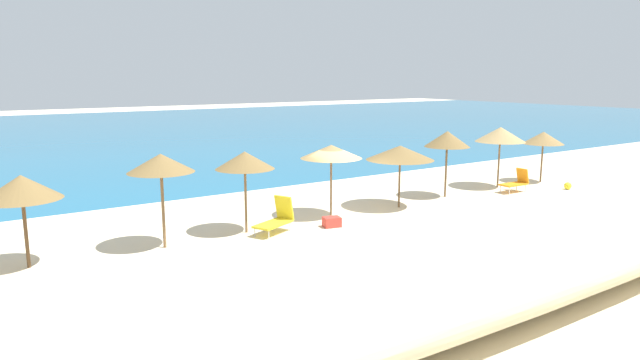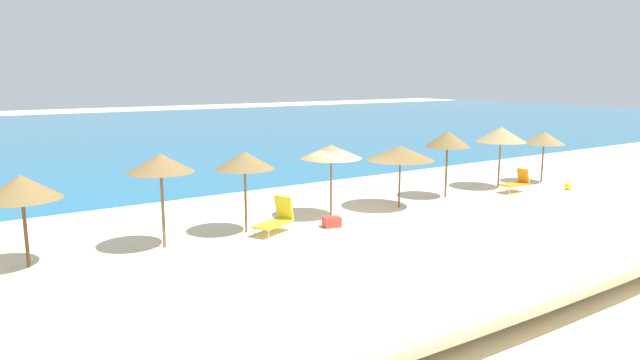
{
  "view_description": "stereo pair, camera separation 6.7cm",
  "coord_description": "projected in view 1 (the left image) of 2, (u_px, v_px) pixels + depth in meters",
  "views": [
    {
      "loc": [
        -12.22,
        -15.76,
        5.19
      ],
      "look_at": [
        -0.84,
        1.06,
        1.43
      ],
      "focal_mm": 31.81,
      "sensor_mm": 36.0,
      "label": 1
    },
    {
      "loc": [
        -12.17,
        -15.8,
        5.19
      ],
      "look_at": [
        -0.84,
        1.06,
        1.43
      ],
      "focal_mm": 31.81,
      "sensor_mm": 36.0,
      "label": 2
    }
  ],
  "objects": [
    {
      "name": "beach_umbrella_3",
      "position": [
        245.0,
        160.0,
        18.55
      ],
      "size": [
        1.95,
        1.95,
        2.74
      ],
      "color": "brown",
      "rests_on": "ground_plane"
    },
    {
      "name": "sea_water",
      "position": [
        101.0,
        133.0,
        51.23
      ],
      "size": [
        160.0,
        61.48,
        0.01
      ],
      "primitive_type": "cube",
      "color": "#1E6B93",
      "rests_on": "ground_plane"
    },
    {
      "name": "beach_umbrella_2",
      "position": [
        161.0,
        163.0,
        16.85
      ],
      "size": [
        2.0,
        2.0,
        2.9
      ],
      "color": "brown",
      "rests_on": "ground_plane"
    },
    {
      "name": "beach_umbrella_5",
      "position": [
        400.0,
        153.0,
        22.23
      ],
      "size": [
        2.68,
        2.68,
        2.48
      ],
      "color": "brown",
      "rests_on": "ground_plane"
    },
    {
      "name": "beach_umbrella_4",
      "position": [
        331.0,
        152.0,
        20.71
      ],
      "size": [
        2.27,
        2.27,
        2.69
      ],
      "color": "brown",
      "rests_on": "ground_plane"
    },
    {
      "name": "lounge_chair_1",
      "position": [
        516.0,
        182.0,
        25.48
      ],
      "size": [
        1.37,
        0.65,
        1.06
      ],
      "rotation": [
        0.0,
        0.0,
        1.53
      ],
      "color": "orange",
      "rests_on": "ground_plane"
    },
    {
      "name": "beach_umbrella_1",
      "position": [
        21.0,
        188.0,
        15.11
      ],
      "size": [
        2.06,
        2.06,
        2.58
      ],
      "color": "brown",
      "rests_on": "ground_plane"
    },
    {
      "name": "cooler_box",
      "position": [
        332.0,
        222.0,
        19.66
      ],
      "size": [
        0.66,
        0.55,
        0.35
      ],
      "primitive_type": "cube",
      "rotation": [
        0.0,
        0.0,
        2.93
      ],
      "color": "red",
      "rests_on": "ground_plane"
    },
    {
      "name": "beach_umbrella_8",
      "position": [
        543.0,
        138.0,
        27.57
      ],
      "size": [
        1.94,
        1.94,
        2.49
      ],
      "color": "brown",
      "rests_on": "ground_plane"
    },
    {
      "name": "ground_plane",
      "position": [
        356.0,
        221.0,
        20.51
      ],
      "size": [
        160.0,
        160.0,
        0.0
      ],
      "primitive_type": "plane",
      "color": "beige"
    },
    {
      "name": "lounge_chair_0",
      "position": [
        277.0,
        218.0,
        18.91
      ],
      "size": [
        1.63,
        1.22,
        1.18
      ],
      "rotation": [
        0.0,
        0.0,
        1.99
      ],
      "color": "yellow",
      "rests_on": "ground_plane"
    },
    {
      "name": "beach_umbrella_6",
      "position": [
        447.0,
        139.0,
        24.1
      ],
      "size": [
        1.94,
        1.94,
        2.86
      ],
      "color": "brown",
      "rests_on": "ground_plane"
    },
    {
      "name": "beach_umbrella_7",
      "position": [
        500.0,
        135.0,
        26.2
      ],
      "size": [
        2.29,
        2.29,
        2.84
      ],
      "color": "brown",
      "rests_on": "ground_plane"
    },
    {
      "name": "beach_ball",
      "position": [
        568.0,
        186.0,
        26.11
      ],
      "size": [
        0.33,
        0.33,
        0.33
      ],
      "primitive_type": "sphere",
      "color": "yellow",
      "rests_on": "ground_plane"
    },
    {
      "name": "dune_ridge",
      "position": [
        420.0,
        271.0,
        12.45
      ],
      "size": [
        40.08,
        5.79,
        1.89
      ],
      "primitive_type": "ellipsoid",
      "rotation": [
        0.0,
        0.0,
        -0.01
      ],
      "color": "beige",
      "rests_on": "ground_plane"
    }
  ]
}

